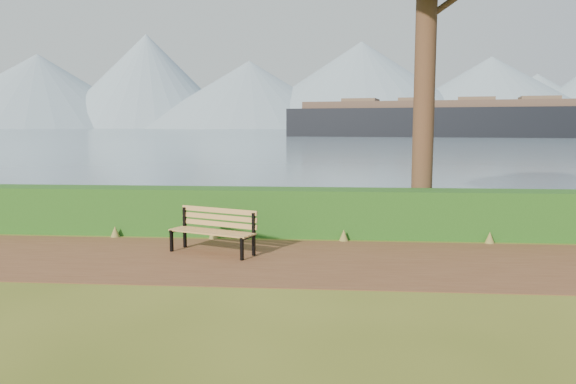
{
  "coord_description": "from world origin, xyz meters",
  "views": [
    {
      "loc": [
        1.4,
        -9.24,
        2.35
      ],
      "look_at": [
        0.53,
        1.2,
        1.1
      ],
      "focal_mm": 35.0,
      "sensor_mm": 36.0,
      "label": 1
    }
  ],
  "objects": [
    {
      "name": "ground",
      "position": [
        0.0,
        0.0,
        0.0
      ],
      "size": [
        140.0,
        140.0,
        0.0
      ],
      "primitive_type": "plane",
      "color": "#424F16",
      "rests_on": "ground"
    },
    {
      "name": "path",
      "position": [
        0.0,
        0.3,
        0.01
      ],
      "size": [
        40.0,
        3.4,
        0.01
      ],
      "primitive_type": "cube",
      "color": "brown",
      "rests_on": "ground"
    },
    {
      "name": "hedge",
      "position": [
        0.0,
        2.6,
        0.5
      ],
      "size": [
        32.0,
        0.85,
        1.0
      ],
      "primitive_type": "cube",
      "color": "#184012",
      "rests_on": "ground"
    },
    {
      "name": "water",
      "position": [
        0.0,
        260.0,
        0.01
      ],
      "size": [
        700.0,
        510.0,
        0.0
      ],
      "primitive_type": "cube",
      "color": "#496075",
      "rests_on": "ground"
    },
    {
      "name": "mountains",
      "position": [
        -9.17,
        406.05,
        27.7
      ],
      "size": [
        585.0,
        190.0,
        70.0
      ],
      "color": "gray",
      "rests_on": "ground"
    },
    {
      "name": "bench",
      "position": [
        -0.8,
        0.78,
        0.48
      ],
      "size": [
        1.7,
        1.06,
        0.83
      ],
      "rotation": [
        0.0,
        0.0,
        -0.39
      ],
      "color": "black",
      "rests_on": "ground"
    },
    {
      "name": "cargo_ship",
      "position": [
        34.45,
        103.71,
        3.6
      ],
      "size": [
        80.52,
        28.88,
        24.18
      ],
      "rotation": [
        0.0,
        0.0,
        -0.21
      ],
      "color": "black",
      "rests_on": "ground"
    }
  ]
}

